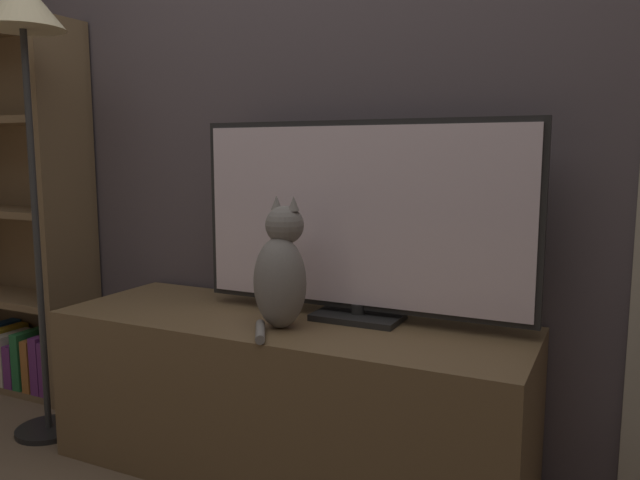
# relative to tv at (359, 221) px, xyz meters

# --- Properties ---
(wall_back) EXTENTS (4.80, 0.05, 2.60)m
(wall_back) POSITION_rel_tv_xyz_m (-0.21, 0.22, 0.46)
(wall_back) COLOR #564C51
(wall_back) RESTS_ON ground_plane
(tv_stand) EXTENTS (1.56, 0.54, 0.52)m
(tv_stand) POSITION_rel_tv_xyz_m (-0.21, -0.10, -0.58)
(tv_stand) COLOR brown
(tv_stand) RESTS_ON ground_plane
(tv) EXTENTS (1.13, 0.17, 0.64)m
(tv) POSITION_rel_tv_xyz_m (0.00, 0.00, 0.00)
(tv) COLOR black
(tv) RESTS_ON tv_stand
(cat) EXTENTS (0.18, 0.28, 0.41)m
(cat) POSITION_rel_tv_xyz_m (-0.18, -0.18, -0.15)
(cat) COLOR gray
(cat) RESTS_ON tv_stand
(bookshelf) EXTENTS (0.73, 0.28, 1.60)m
(bookshelf) POSITION_rel_tv_xyz_m (-1.67, 0.08, -0.18)
(bookshelf) COLOR brown
(bookshelf) RESTS_ON ground_plane
(floor_lamp) EXTENTS (0.29, 0.29, 1.66)m
(floor_lamp) POSITION_rel_tv_xyz_m (-1.17, -0.25, 0.58)
(floor_lamp) COLOR black
(floor_lamp) RESTS_ON ground_plane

